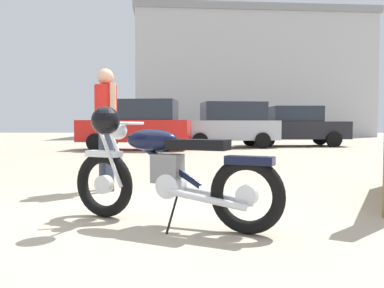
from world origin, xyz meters
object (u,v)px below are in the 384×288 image
object	(u,v)px
bystander	(106,116)
dark_sedan_left	(229,124)
white_estate_far	(295,126)
vintage_motorcycle	(163,170)
red_hatchback_near	(138,124)

from	to	relation	value
bystander	dark_sedan_left	world-z (taller)	dark_sedan_left
white_estate_far	dark_sedan_left	bearing A→B (deg)	20.65
vintage_motorcycle	white_estate_far	world-z (taller)	white_estate_far
vintage_motorcycle	red_hatchback_near	size ratio (longest dim) A/B	0.48
white_estate_far	red_hatchback_near	bearing A→B (deg)	22.15
red_hatchback_near	white_estate_far	bearing A→B (deg)	-152.19
red_hatchback_near	dark_sedan_left	xyz separation A→B (m)	(3.38, 1.52, 0.00)
vintage_motorcycle	dark_sedan_left	world-z (taller)	dark_sedan_left
bystander	red_hatchback_near	bearing A→B (deg)	53.39
vintage_motorcycle	dark_sedan_left	distance (m)	12.18
vintage_motorcycle	dark_sedan_left	bearing A→B (deg)	-73.42
dark_sedan_left	white_estate_far	size ratio (longest dim) A/B	0.97
bystander	red_hatchback_near	size ratio (longest dim) A/B	0.41
red_hatchback_near	dark_sedan_left	distance (m)	3.70
bystander	red_hatchback_near	world-z (taller)	red_hatchback_near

